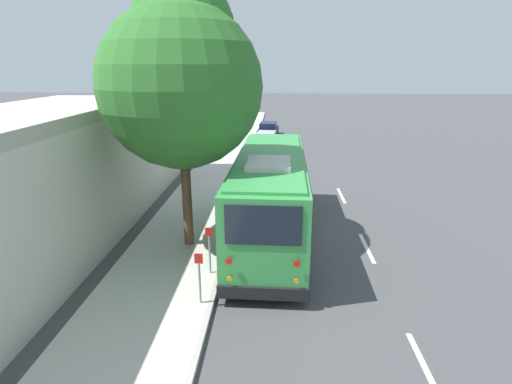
{
  "coord_description": "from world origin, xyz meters",
  "views": [
    {
      "loc": [
        -14.42,
        0.25,
        6.26
      ],
      "look_at": [
        1.08,
        1.06,
        1.3
      ],
      "focal_mm": 28.0,
      "sensor_mm": 36.0,
      "label": 1
    }
  ],
  "objects_px": {
    "shuttle_bus": "(270,191)",
    "sign_post_far": "(210,250)",
    "street_tree": "(181,75)",
    "parked_sedan_gray": "(268,160)",
    "parked_sedan_navy": "(268,130)",
    "fire_hydrant": "(236,169)",
    "sign_post_near": "(200,278)",
    "parked_sedan_silver": "(266,141)"
  },
  "relations": [
    {
      "from": "parked_sedan_silver",
      "to": "parked_sedan_navy",
      "type": "distance_m",
      "value": 5.45
    },
    {
      "from": "parked_sedan_gray",
      "to": "street_tree",
      "type": "relative_size",
      "value": 0.52
    },
    {
      "from": "parked_sedan_gray",
      "to": "street_tree",
      "type": "bearing_deg",
      "value": 163.17
    },
    {
      "from": "parked_sedan_navy",
      "to": "sign_post_near",
      "type": "height_order",
      "value": "sign_post_near"
    },
    {
      "from": "parked_sedan_navy",
      "to": "sign_post_near",
      "type": "bearing_deg",
      "value": -178.8
    },
    {
      "from": "parked_sedan_silver",
      "to": "sign_post_far",
      "type": "bearing_deg",
      "value": -178.55
    },
    {
      "from": "parked_sedan_navy",
      "to": "sign_post_far",
      "type": "relative_size",
      "value": 3.0
    },
    {
      "from": "shuttle_bus",
      "to": "parked_sedan_gray",
      "type": "bearing_deg",
      "value": 2.79
    },
    {
      "from": "shuttle_bus",
      "to": "sign_post_far",
      "type": "height_order",
      "value": "shuttle_bus"
    },
    {
      "from": "parked_sedan_navy",
      "to": "street_tree",
      "type": "distance_m",
      "value": 24.0
    },
    {
      "from": "sign_post_far",
      "to": "fire_hydrant",
      "type": "distance_m",
      "value": 11.27
    },
    {
      "from": "shuttle_bus",
      "to": "sign_post_near",
      "type": "bearing_deg",
      "value": 160.97
    },
    {
      "from": "parked_sedan_gray",
      "to": "parked_sedan_navy",
      "type": "distance_m",
      "value": 12.13
    },
    {
      "from": "fire_hydrant",
      "to": "sign_post_far",
      "type": "bearing_deg",
      "value": -178.45
    },
    {
      "from": "parked_sedan_navy",
      "to": "sign_post_far",
      "type": "xyz_separation_m",
      "value": [
        -25.5,
        1.2,
        0.32
      ]
    },
    {
      "from": "fire_hydrant",
      "to": "street_tree",
      "type": "bearing_deg",
      "value": 175.0
    },
    {
      "from": "parked_sedan_navy",
      "to": "parked_sedan_gray",
      "type": "bearing_deg",
      "value": -174.95
    },
    {
      "from": "sign_post_far",
      "to": "fire_hydrant",
      "type": "height_order",
      "value": "sign_post_far"
    },
    {
      "from": "parked_sedan_gray",
      "to": "sign_post_near",
      "type": "relative_size",
      "value": 3.18
    },
    {
      "from": "shuttle_bus",
      "to": "sign_post_far",
      "type": "bearing_deg",
      "value": 152.07
    },
    {
      "from": "sign_post_near",
      "to": "parked_sedan_gray",
      "type": "bearing_deg",
      "value": -5.63
    },
    {
      "from": "sign_post_near",
      "to": "fire_hydrant",
      "type": "xyz_separation_m",
      "value": [
        12.9,
        0.31,
        -0.35
      ]
    },
    {
      "from": "parked_sedan_silver",
      "to": "parked_sedan_navy",
      "type": "xyz_separation_m",
      "value": [
        5.45,
        -0.02,
        0.0
      ]
    },
    {
      "from": "parked_sedan_navy",
      "to": "street_tree",
      "type": "bearing_deg",
      "value": 178.1
    },
    {
      "from": "parked_sedan_navy",
      "to": "street_tree",
      "type": "height_order",
      "value": "street_tree"
    },
    {
      "from": "parked_sedan_silver",
      "to": "parked_sedan_navy",
      "type": "height_order",
      "value": "parked_sedan_silver"
    },
    {
      "from": "sign_post_far",
      "to": "sign_post_near",
      "type": "bearing_deg",
      "value": 180.0
    },
    {
      "from": "shuttle_bus",
      "to": "parked_sedan_gray",
      "type": "height_order",
      "value": "shuttle_bus"
    },
    {
      "from": "parked_sedan_navy",
      "to": "sign_post_far",
      "type": "distance_m",
      "value": 25.53
    },
    {
      "from": "street_tree",
      "to": "parked_sedan_gray",
      "type": "bearing_deg",
      "value": -13.0
    },
    {
      "from": "parked_sedan_navy",
      "to": "shuttle_bus",
      "type": "bearing_deg",
      "value": -174.81
    },
    {
      "from": "street_tree",
      "to": "parked_sedan_silver",
      "type": "bearing_deg",
      "value": -7.28
    },
    {
      "from": "shuttle_bus",
      "to": "sign_post_near",
      "type": "xyz_separation_m",
      "value": [
        -4.81,
        1.77,
        -0.9
      ]
    },
    {
      "from": "street_tree",
      "to": "fire_hydrant",
      "type": "height_order",
      "value": "street_tree"
    },
    {
      "from": "sign_post_far",
      "to": "fire_hydrant",
      "type": "xyz_separation_m",
      "value": [
        11.26,
        0.31,
        -0.37
      ]
    },
    {
      "from": "parked_sedan_silver",
      "to": "street_tree",
      "type": "height_order",
      "value": "street_tree"
    },
    {
      "from": "fire_hydrant",
      "to": "parked_sedan_navy",
      "type": "bearing_deg",
      "value": -6.04
    },
    {
      "from": "shuttle_bus",
      "to": "parked_sedan_navy",
      "type": "relative_size",
      "value": 2.18
    },
    {
      "from": "parked_sedan_navy",
      "to": "street_tree",
      "type": "xyz_separation_m",
      "value": [
        -23.28,
        2.3,
        5.36
      ]
    },
    {
      "from": "shuttle_bus",
      "to": "parked_sedan_silver",
      "type": "bearing_deg",
      "value": 3.15
    },
    {
      "from": "parked_sedan_silver",
      "to": "sign_post_near",
      "type": "bearing_deg",
      "value": -178.29
    },
    {
      "from": "parked_sedan_gray",
      "to": "parked_sedan_silver",
      "type": "bearing_deg",
      "value": -1.28
    }
  ]
}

